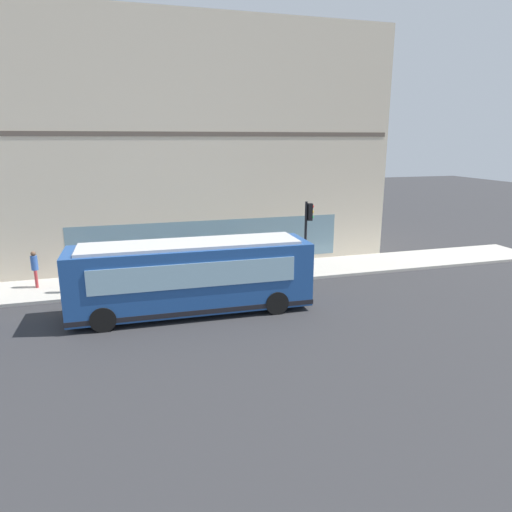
{
  "coord_description": "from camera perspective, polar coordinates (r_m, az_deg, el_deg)",
  "views": [
    {
      "loc": [
        -18.76,
        4.6,
        7.22
      ],
      "look_at": [
        2.35,
        -1.57,
        1.58
      ],
      "focal_mm": 32.12,
      "sensor_mm": 36.0,
      "label": 1
    }
  ],
  "objects": [
    {
      "name": "pedestrian_near_hydrant",
      "position": [
        24.55,
        -7.39,
        -0.15
      ],
      "size": [
        0.32,
        0.32,
        1.67
      ],
      "color": "#3359A5",
      "rests_on": "sidewalk_curb"
    },
    {
      "name": "fire_hydrant",
      "position": [
        25.58,
        -1.64,
        -0.82
      ],
      "size": [
        0.35,
        0.35,
        0.74
      ],
      "color": "yellow",
      "rests_on": "sidewalk_curb"
    },
    {
      "name": "newspaper_vending_box",
      "position": [
        23.5,
        -15.99,
        -2.55
      ],
      "size": [
        0.44,
        0.42,
        0.9
      ],
      "color": "#BF3F19",
      "rests_on": "sidewalk_curb"
    },
    {
      "name": "building_corner",
      "position": [
        28.9,
        -7.33,
        13.4
      ],
      "size": [
        7.2,
        21.85,
        13.58
      ],
      "color": "beige",
      "rests_on": "ground"
    },
    {
      "name": "traffic_light_near_corner",
      "position": [
        24.33,
        6.5,
        4.0
      ],
      "size": [
        0.32,
        0.49,
        3.91
      ],
      "color": "black",
      "rests_on": "sidewalk_curb"
    },
    {
      "name": "city_bus_nearside",
      "position": [
        19.51,
        -8.04,
        -2.64
      ],
      "size": [
        2.76,
        10.09,
        3.07
      ],
      "color": "#1E478C",
      "rests_on": "ground"
    },
    {
      "name": "pedestrian_near_building_entrance",
      "position": [
        24.7,
        -25.85,
        -1.18
      ],
      "size": [
        0.32,
        0.32,
        1.82
      ],
      "color": "#B23338",
      "rests_on": "sidewalk_curb"
    },
    {
      "name": "sidewalk_curb",
      "position": [
        24.67,
        -4.84,
        -2.51
      ],
      "size": [
        3.6,
        40.0,
        0.15
      ],
      "primitive_type": "cube",
      "color": "#B2ADA3",
      "rests_on": "ground"
    },
    {
      "name": "ground",
      "position": [
        20.62,
        -2.36,
        -6.13
      ],
      "size": [
        120.0,
        120.0,
        0.0
      ],
      "primitive_type": "plane",
      "color": "#2D2D30"
    },
    {
      "name": "pedestrian_by_light_pole",
      "position": [
        23.25,
        -22.36,
        -1.88
      ],
      "size": [
        0.32,
        0.32,
        1.72
      ],
      "color": "#3F8C4C",
      "rests_on": "sidewalk_curb"
    },
    {
      "name": "pedestrian_walking_along_curb",
      "position": [
        24.44,
        0.55,
        -0.1
      ],
      "size": [
        0.32,
        0.32,
        1.67
      ],
      "color": "gold",
      "rests_on": "sidewalk_curb"
    }
  ]
}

